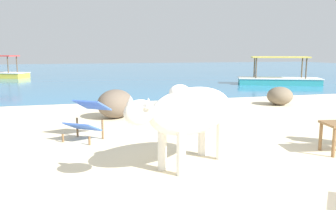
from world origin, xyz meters
name	(u,v)px	position (x,y,z in m)	size (l,w,h in m)	color
sand_beach	(247,196)	(0.00, 0.00, 0.02)	(18.00, 14.00, 0.04)	beige
water_surface	(101,73)	(0.00, 22.00, 0.00)	(60.00, 36.00, 0.03)	teal
cow	(190,112)	(-0.30, 1.04, 0.77)	(1.86, 1.39, 1.11)	silver
deck_chair_near	(88,117)	(-1.56, 2.85, 0.42)	(0.88, 0.93, 0.68)	brown
shore_rock_large	(280,96)	(3.83, 5.30, 0.30)	(0.75, 0.70, 0.52)	#756651
shore_rock_medium	(115,104)	(-0.89, 4.59, 0.37)	(0.90, 0.73, 0.66)	#6B5B4C
boat_teal	(279,79)	(7.27, 10.67, 0.29)	(3.83, 2.51, 1.29)	teal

